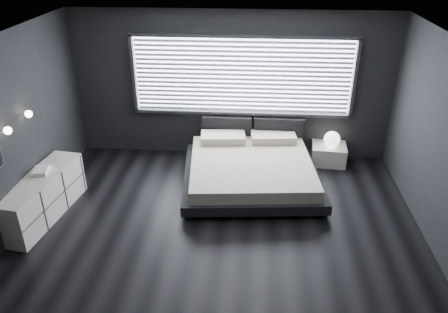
{
  "coord_description": "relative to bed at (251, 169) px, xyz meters",
  "views": [
    {
      "loc": [
        0.45,
        -5.11,
        4.02
      ],
      "look_at": [
        0.0,
        0.85,
        0.9
      ],
      "focal_mm": 35.0,
      "sensor_mm": 36.0,
      "label": 1
    }
  ],
  "objects": [
    {
      "name": "room",
      "position": [
        -0.42,
        -1.59,
        1.12
      ],
      "size": [
        6.04,
        6.0,
        2.8
      ],
      "color": "black",
      "rests_on": "ground"
    },
    {
      "name": "window",
      "position": [
        -0.22,
        1.1,
        1.33
      ],
      "size": [
        4.14,
        0.09,
        1.52
      ],
      "color": "white",
      "rests_on": "ground"
    },
    {
      "name": "headboard",
      "position": [
        0.0,
        1.05,
        0.29
      ],
      "size": [
        1.96,
        0.16,
        0.52
      ],
      "color": "black",
      "rests_on": "ground"
    },
    {
      "name": "sconce_near",
      "position": [
        -3.3,
        -1.54,
        1.32
      ],
      "size": [
        0.18,
        0.11,
        0.11
      ],
      "color": "silver",
      "rests_on": "ground"
    },
    {
      "name": "sconce_far",
      "position": [
        -3.3,
        -0.94,
        1.32
      ],
      "size": [
        0.18,
        0.11,
        0.11
      ],
      "color": "silver",
      "rests_on": "ground"
    },
    {
      "name": "bed",
      "position": [
        0.0,
        0.0,
        0.0
      ],
      "size": [
        2.53,
        2.44,
        0.6
      ],
      "color": "black",
      "rests_on": "ground"
    },
    {
      "name": "nightstand",
      "position": [
        1.47,
        0.87,
        -0.09
      ],
      "size": [
        0.68,
        0.58,
        0.37
      ],
      "primitive_type": "cube",
      "rotation": [
        0.0,
        0.0,
        -0.08
      ],
      "color": "silver",
      "rests_on": "ground"
    },
    {
      "name": "orb_lamp",
      "position": [
        1.5,
        0.83,
        0.24
      ],
      "size": [
        0.3,
        0.3,
        0.3
      ],
      "primitive_type": "sphere",
      "color": "white",
      "rests_on": "nightstand"
    },
    {
      "name": "dresser",
      "position": [
        -3.2,
        -1.25,
        0.07
      ],
      "size": [
        0.72,
        1.79,
        0.7
      ],
      "color": "silver",
      "rests_on": "ground"
    },
    {
      "name": "book_stack",
      "position": [
        -3.22,
        -1.09,
        0.45
      ],
      "size": [
        0.28,
        0.35,
        0.07
      ],
      "color": "white",
      "rests_on": "dresser"
    }
  ]
}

